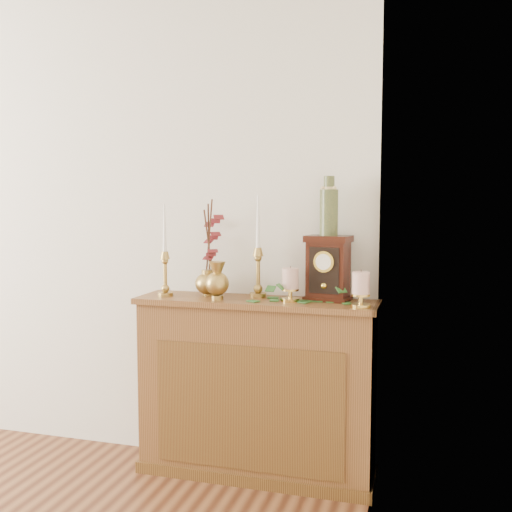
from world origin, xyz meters
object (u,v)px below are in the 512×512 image
(ceramic_vase, at_px, (329,209))
(mantel_clock, at_px, (328,269))
(candlestick_left, at_px, (165,266))
(ginger_jar, at_px, (212,252))
(bud_vase, at_px, (217,281))
(candlestick_center, at_px, (258,264))

(ceramic_vase, bearing_deg, mantel_clock, -98.62)
(candlestick_left, relative_size, mantel_clock, 1.47)
(candlestick_left, distance_m, ceramic_vase, 0.90)
(candlestick_left, bearing_deg, ginger_jar, 28.96)
(ginger_jar, relative_size, mantel_clock, 1.56)
(candlestick_left, height_order, bud_vase, candlestick_left)
(candlestick_center, bearing_deg, bud_vase, -142.83)
(bud_vase, bearing_deg, candlestick_left, 174.09)
(candlestick_center, height_order, mantel_clock, candlestick_center)
(candlestick_center, relative_size, ginger_jar, 1.04)
(candlestick_left, relative_size, candlestick_center, 0.91)
(mantel_clock, bearing_deg, candlestick_left, -164.46)
(mantel_clock, relative_size, ceramic_vase, 1.11)
(candlestick_left, distance_m, ginger_jar, 0.26)
(mantel_clock, height_order, ceramic_vase, ceramic_vase)
(candlestick_left, xyz_separation_m, bud_vase, (0.30, -0.03, -0.06))
(candlestick_left, xyz_separation_m, candlestick_center, (0.48, 0.10, 0.02))
(mantel_clock, bearing_deg, ginger_jar, -172.97)
(mantel_clock, xyz_separation_m, ceramic_vase, (0.00, 0.00, 0.30))
(ginger_jar, bearing_deg, candlestick_center, -3.76)
(candlestick_center, height_order, ceramic_vase, ceramic_vase)
(bud_vase, distance_m, mantel_clock, 0.56)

